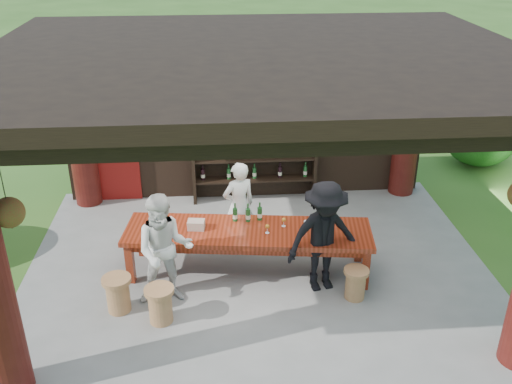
{
  "coord_description": "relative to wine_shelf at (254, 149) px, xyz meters",
  "views": [
    {
      "loc": [
        -0.62,
        -7.76,
        5.15
      ],
      "look_at": [
        0.0,
        0.4,
        1.15
      ],
      "focal_mm": 40.0,
      "sensor_mm": 36.0,
      "label": 1
    }
  ],
  "objects": [
    {
      "name": "guest_man",
      "position": [
        0.8,
        -3.08,
        -0.19
      ],
      "size": [
        1.25,
        0.88,
        1.76
      ],
      "primitive_type": "imported",
      "rotation": [
        0.0,
        0.0,
        0.21
      ],
      "color": "black",
      "rests_on": "ground"
    },
    {
      "name": "ground",
      "position": [
        -0.13,
        -2.45,
        -1.07
      ],
      "size": [
        90.0,
        90.0,
        0.0
      ],
      "primitive_type": "plane",
      "color": "#2D5119",
      "rests_on": "ground"
    },
    {
      "name": "wine_shelf",
      "position": [
        0.0,
        0.0,
        0.0
      ],
      "size": [
        2.42,
        0.37,
        2.13
      ],
      "color": "black",
      "rests_on": "ground"
    },
    {
      "name": "shrubs",
      "position": [
        2.47,
        -1.86,
        -0.52
      ],
      "size": [
        16.05,
        8.1,
        1.36
      ],
      "color": "#194C14",
      "rests_on": "ground"
    },
    {
      "name": "tasting_table",
      "position": [
        -0.29,
        -2.55,
        -0.43
      ],
      "size": [
        3.91,
        1.44,
        0.75
      ],
      "rotation": [
        0.0,
        0.0,
        -0.12
      ],
      "color": "#601E0D",
      "rests_on": "ground"
    },
    {
      "name": "trees",
      "position": [
        3.05,
        -0.99,
        2.3
      ],
      "size": [
        21.97,
        10.65,
        4.8
      ],
      "color": "#3F2819",
      "rests_on": "ground"
    },
    {
      "name": "stool_near_right",
      "position": [
        1.24,
        -3.39,
        -0.81
      ],
      "size": [
        0.37,
        0.37,
        0.49
      ],
      "rotation": [
        0.0,
        0.0,
        -0.41
      ],
      "color": "#95643B",
      "rests_on": "ground"
    },
    {
      "name": "napkin_basket",
      "position": [
        -1.09,
        -2.46,
        -0.25
      ],
      "size": [
        0.28,
        0.21,
        0.14
      ],
      "primitive_type": "cube",
      "rotation": [
        0.0,
        0.0,
        -0.12
      ],
      "color": "#BF6672",
      "rests_on": "tasting_table"
    },
    {
      "name": "table_glasses",
      "position": [
        0.43,
        -2.61,
        -0.25
      ],
      "size": [
        0.9,
        0.28,
        0.15
      ],
      "color": "silver",
      "rests_on": "tasting_table"
    },
    {
      "name": "guest_woman",
      "position": [
        -1.52,
        -3.22,
        -0.22
      ],
      "size": [
        0.86,
        0.69,
        1.71
      ],
      "primitive_type": "imported",
      "rotation": [
        0.0,
        0.0,
        0.05
      ],
      "color": "silver",
      "rests_on": "ground"
    },
    {
      "name": "host",
      "position": [
        -0.39,
        -1.79,
        -0.29
      ],
      "size": [
        0.67,
        0.56,
        1.56
      ],
      "primitive_type": "imported",
      "rotation": [
        0.0,
        0.0,
        3.53
      ],
      "color": "white",
      "rests_on": "ground"
    },
    {
      "name": "stool_far_left",
      "position": [
        -2.2,
        -3.42,
        -0.78
      ],
      "size": [
        0.42,
        0.42,
        0.55
      ],
      "rotation": [
        0.0,
        0.0,
        -0.32
      ],
      "color": "#95643B",
      "rests_on": "ground"
    },
    {
      "name": "pavilion",
      "position": [
        -0.14,
        -2.02,
        1.06
      ],
      "size": [
        7.5,
        6.0,
        3.6
      ],
      "color": "slate",
      "rests_on": "ground"
    },
    {
      "name": "table_bottles",
      "position": [
        -0.27,
        -2.26,
        -0.17
      ],
      "size": [
        0.47,
        0.11,
        0.31
      ],
      "color": "#194C1E",
      "rests_on": "tasting_table"
    },
    {
      "name": "stool_near_left",
      "position": [
        -1.59,
        -3.72,
        -0.78
      ],
      "size": [
        0.42,
        0.42,
        0.55
      ],
      "rotation": [
        0.0,
        0.0,
        -0.03
      ],
      "color": "#95643B",
      "rests_on": "ground"
    }
  ]
}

